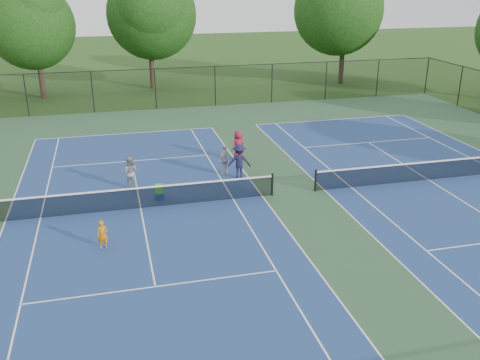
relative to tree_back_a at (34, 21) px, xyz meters
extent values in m
plane|color=#234716|center=(13.00, -24.00, -6.04)|extent=(140.00, 140.00, 0.00)
cube|color=#2D5136|center=(13.00, -24.00, -6.03)|extent=(36.00, 36.00, 0.01)
cube|color=navy|center=(6.00, -24.00, -6.03)|extent=(10.97, 23.77, 0.00)
cube|color=white|center=(6.00, -12.11, -6.02)|extent=(10.97, 0.06, 0.00)
cube|color=white|center=(0.52, -24.00, -6.02)|extent=(0.06, 23.77, 0.00)
cube|color=white|center=(11.48, -24.00, -6.02)|extent=(0.06, 23.77, 0.00)
cube|color=white|center=(1.88, -24.00, -6.02)|extent=(0.06, 23.77, 0.00)
cube|color=white|center=(10.12, -24.00, -6.02)|extent=(0.06, 23.77, 0.00)
cube|color=white|center=(6.00, -17.60, -6.02)|extent=(8.23, 0.06, 0.00)
cube|color=white|center=(6.00, -30.40, -6.02)|extent=(8.23, 0.06, 0.00)
cube|color=white|center=(6.00, -24.00, -6.02)|extent=(0.06, 12.80, 0.00)
cylinder|color=black|center=(11.95, -24.00, -5.50)|extent=(0.10, 0.10, 1.07)
cube|color=black|center=(6.00, -24.00, -5.57)|extent=(11.90, 0.01, 0.90)
cube|color=white|center=(6.00, -24.00, -5.09)|extent=(11.90, 0.04, 0.07)
cube|color=navy|center=(20.00, -24.00, -6.03)|extent=(10.97, 23.77, 0.00)
cube|color=white|center=(20.00, -12.11, -6.02)|extent=(10.97, 0.06, 0.00)
cube|color=white|center=(14.52, -24.00, -6.02)|extent=(0.06, 23.77, 0.00)
cube|color=white|center=(15.88, -24.00, -6.02)|extent=(0.06, 23.77, 0.00)
cube|color=white|center=(20.00, -17.60, -6.02)|extent=(8.23, 0.06, 0.00)
cube|color=white|center=(20.00, -24.00, -6.02)|extent=(0.06, 12.80, 0.00)
cylinder|color=black|center=(14.05, -24.00, -5.50)|extent=(0.10, 0.10, 1.07)
cube|color=black|center=(20.00, -24.00, -5.57)|extent=(11.90, 0.01, 0.90)
cube|color=white|center=(20.00, -24.00, -5.09)|extent=(11.90, 0.04, 0.07)
cylinder|color=black|center=(-0.50, -6.00, -4.54)|extent=(0.08, 0.08, 3.00)
cylinder|color=black|center=(4.00, -6.00, -4.54)|extent=(0.08, 0.08, 3.00)
cylinder|color=black|center=(8.50, -6.00, -4.54)|extent=(0.08, 0.08, 3.00)
cylinder|color=black|center=(13.00, -6.00, -4.54)|extent=(0.08, 0.08, 3.00)
cylinder|color=black|center=(17.50, -6.00, -4.54)|extent=(0.08, 0.08, 3.00)
cylinder|color=black|center=(22.00, -6.00, -4.54)|extent=(0.08, 0.08, 3.00)
cylinder|color=black|center=(26.50, -6.00, -4.54)|extent=(0.08, 0.08, 3.00)
cylinder|color=black|center=(31.00, -6.00, -4.54)|extent=(0.08, 0.08, 3.00)
cylinder|color=black|center=(31.00, -10.50, -4.54)|extent=(0.08, 0.08, 3.00)
cube|color=black|center=(13.00, -6.00, -4.54)|extent=(36.00, 0.01, 3.00)
cube|color=black|center=(13.00, -6.00, -3.04)|extent=(36.00, 0.05, 0.05)
cylinder|color=#2D2116|center=(0.00, 0.00, -4.15)|extent=(0.44, 0.44, 3.78)
sphere|color=#0F350E|center=(0.00, 0.00, -0.39)|extent=(6.80, 6.80, 6.80)
sphere|color=#0F350E|center=(0.00, 0.00, 0.28)|extent=(5.58, 5.58, 5.58)
sphere|color=#0F350E|center=(0.00, 0.00, 0.94)|extent=(4.35, 4.35, 4.35)
cylinder|color=#2D2116|center=(9.00, 2.00, -3.97)|extent=(0.44, 0.44, 4.14)
sphere|color=#0F350E|center=(9.00, 2.00, 0.19)|extent=(7.60, 7.60, 7.60)
sphere|color=#0F350E|center=(9.00, 2.00, 0.82)|extent=(6.23, 6.23, 6.23)
cylinder|color=#2D2116|center=(26.00, 0.00, -3.88)|extent=(0.44, 0.44, 4.32)
sphere|color=#0F350E|center=(26.00, 0.00, 0.43)|extent=(7.80, 7.80, 7.80)
sphere|color=#0F350E|center=(26.00, 0.00, 1.04)|extent=(6.40, 6.40, 6.40)
imported|color=orange|center=(4.42, -27.26, -5.49)|extent=(0.42, 0.30, 1.09)
imported|color=gray|center=(5.74, -21.47, -5.26)|extent=(0.87, 0.75, 1.56)
imported|color=silver|center=(10.45, -20.77, -5.25)|extent=(0.97, 0.87, 1.58)
imported|color=#1A1836|center=(11.04, -21.45, -5.17)|extent=(1.25, 0.91, 1.74)
imported|color=maroon|center=(11.66, -18.75, -5.22)|extent=(0.94, 0.81, 1.63)
cube|color=#153996|center=(6.91, -23.21, -5.88)|extent=(0.41, 0.31, 0.31)
cube|color=green|center=(6.91, -23.21, -5.52)|extent=(0.35, 0.30, 0.40)
camera|label=1|loc=(5.05, -45.51, 3.47)|focal=40.00mm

